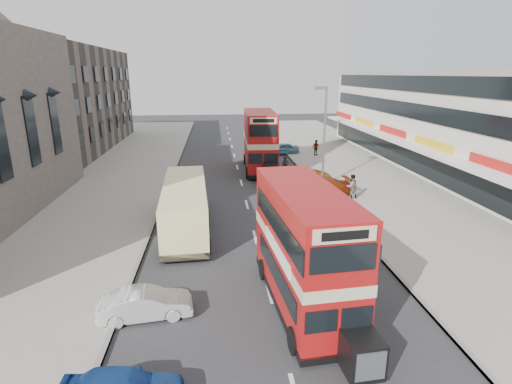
# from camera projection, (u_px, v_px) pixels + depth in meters

# --- Properties ---
(ground) EXTENTS (160.00, 160.00, 0.00)m
(ground) POSITION_uv_depth(u_px,v_px,m) (276.00, 318.00, 15.45)
(ground) COLOR #28282B
(ground) RESTS_ON ground
(road_surface) EXTENTS (12.00, 90.00, 0.01)m
(road_surface) POSITION_uv_depth(u_px,v_px,m) (241.00, 183.00, 34.51)
(road_surface) COLOR #28282B
(road_surface) RESTS_ON ground
(pavement_right) EXTENTS (12.00, 90.00, 0.15)m
(pavement_right) POSITION_uv_depth(u_px,v_px,m) (375.00, 178.00, 35.67)
(pavement_right) COLOR gray
(pavement_right) RESTS_ON ground
(pavement_left) EXTENTS (12.00, 90.00, 0.15)m
(pavement_left) POSITION_uv_depth(u_px,v_px,m) (98.00, 186.00, 33.32)
(pavement_left) COLOR gray
(pavement_left) RESTS_ON ground
(kerb_left) EXTENTS (0.20, 90.00, 0.16)m
(kerb_left) POSITION_uv_depth(u_px,v_px,m) (170.00, 184.00, 33.90)
(kerb_left) COLOR gray
(kerb_left) RESTS_ON ground
(kerb_right) EXTENTS (0.20, 90.00, 0.16)m
(kerb_right) POSITION_uv_depth(u_px,v_px,m) (310.00, 180.00, 35.09)
(kerb_right) COLOR gray
(kerb_right) RESTS_ON ground
(brick_terrace) EXTENTS (14.00, 28.00, 12.00)m
(brick_terrace) POSITION_uv_depth(u_px,v_px,m) (47.00, 100.00, 47.81)
(brick_terrace) COLOR #66594C
(brick_terrace) RESTS_ON ground
(commercial_row) EXTENTS (9.90, 46.20, 9.30)m
(commercial_row) POSITION_uv_depth(u_px,v_px,m) (454.00, 123.00, 37.04)
(commercial_row) COLOR beige
(commercial_row) RESTS_ON ground
(street_lamp) EXTENTS (1.00, 0.20, 8.12)m
(street_lamp) POSITION_uv_depth(u_px,v_px,m) (324.00, 129.00, 31.88)
(street_lamp) COLOR slate
(street_lamp) RESTS_ON ground
(bus_main) EXTENTS (3.04, 8.73, 4.77)m
(bus_main) POSITION_uv_depth(u_px,v_px,m) (305.00, 248.00, 15.62)
(bus_main) COLOR black
(bus_main) RESTS_ON ground
(bus_second) EXTENTS (3.07, 10.03, 5.47)m
(bus_second) POSITION_uv_depth(u_px,v_px,m) (260.00, 141.00, 38.19)
(bus_second) COLOR black
(bus_second) RESTS_ON ground
(coach) EXTENTS (3.00, 9.90, 2.59)m
(coach) POSITION_uv_depth(u_px,v_px,m) (185.00, 205.00, 23.92)
(coach) COLOR black
(coach) RESTS_ON ground
(car_left_front) EXTENTS (3.66, 1.66, 1.17)m
(car_left_front) POSITION_uv_depth(u_px,v_px,m) (146.00, 304.00, 15.34)
(car_left_front) COLOR beige
(car_left_front) RESTS_ON ground
(car_right_a) EXTENTS (5.06, 2.10, 1.46)m
(car_right_a) POSITION_uv_depth(u_px,v_px,m) (317.00, 187.00, 30.47)
(car_right_a) COLOR maroon
(car_right_a) RESTS_ON ground
(car_right_b) EXTENTS (4.69, 2.45, 1.26)m
(car_right_b) POSITION_uv_depth(u_px,v_px,m) (303.00, 177.00, 33.89)
(car_right_b) COLOR #C06D13
(car_right_b) RESTS_ON ground
(car_right_c) EXTENTS (4.09, 2.05, 1.34)m
(car_right_c) POSITION_uv_depth(u_px,v_px,m) (282.00, 149.00, 46.37)
(car_right_c) COLOR teal
(car_right_c) RESTS_ON ground
(pedestrian_near) EXTENTS (0.76, 0.59, 1.84)m
(pedestrian_near) POSITION_uv_depth(u_px,v_px,m) (352.00, 186.00, 29.52)
(pedestrian_near) COLOR gray
(pedestrian_near) RESTS_ON pavement_right
(pedestrian_far) EXTENTS (1.12, 0.84, 1.77)m
(pedestrian_far) POSITION_uv_depth(u_px,v_px,m) (316.00, 148.00, 45.09)
(pedestrian_far) COLOR gray
(pedestrian_far) RESTS_ON pavement_right
(cyclist) EXTENTS (0.72, 1.71, 2.11)m
(cyclist) POSITION_uv_depth(u_px,v_px,m) (285.00, 172.00, 35.31)
(cyclist) COLOR gray
(cyclist) RESTS_ON ground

